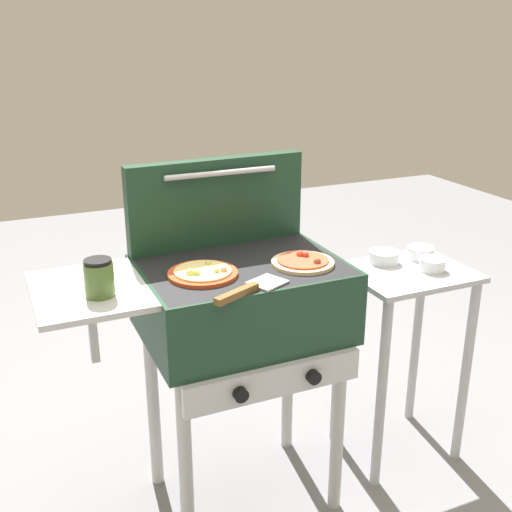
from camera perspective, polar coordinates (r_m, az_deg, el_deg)
name	(u,v)px	position (r m, az deg, el deg)	size (l,w,h in m)	color
ground_plane	(244,492)	(2.47, -1.14, -20.68)	(8.00, 8.00, 0.00)	gray
grill	(239,306)	(2.04, -1.60, -4.60)	(0.96, 0.53, 0.90)	#193823
grill_lid_open	(217,202)	(2.14, -3.56, 4.93)	(0.63, 0.09, 0.30)	#193823
pizza_pepperoni	(303,262)	(2.00, 4.29, -0.53)	(0.20, 0.20, 0.03)	beige
pizza_cheese	(203,273)	(1.91, -4.86, -1.54)	(0.21, 0.21, 0.04)	#C64723
sauce_jar	(99,278)	(1.80, -14.07, -1.95)	(0.08, 0.08, 0.11)	#4C6B2D
spatula	(250,289)	(1.79, -0.57, -3.01)	(0.26, 0.16, 0.02)	#B7BABF
prep_table	(404,325)	(2.45, 13.27, -6.14)	(0.44, 0.36, 0.78)	#B2B2B7
topping_bowl_near	(433,265)	(2.37, 15.74, -0.79)	(0.09, 0.09, 0.04)	silver
topping_bowl_far	(420,253)	(2.48, 14.70, 0.26)	(0.10, 0.10, 0.04)	silver
topping_bowl_middle	(384,257)	(2.40, 11.53, -0.12)	(0.11, 0.11, 0.04)	silver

